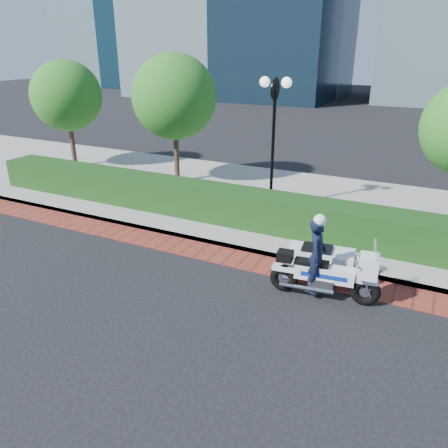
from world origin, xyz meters
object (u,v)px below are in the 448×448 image
at_px(lamppost, 274,124).
at_px(tree_a, 66,96).
at_px(police_motorcycle, 322,263).
at_px(tree_b, 174,97).

relative_size(lamppost, tree_a, 0.92).
bearing_deg(police_motorcycle, tree_b, 135.98).
bearing_deg(lamppost, police_motorcycle, -55.97).
bearing_deg(tree_a, lamppost, -7.41).
bearing_deg(lamppost, tree_a, 172.59).
bearing_deg(tree_b, tree_a, 180.00).
height_order(lamppost, police_motorcycle, lamppost).
height_order(lamppost, tree_b, tree_b).
distance_m(lamppost, police_motorcycle, 5.59).
bearing_deg(tree_a, tree_b, 0.00).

